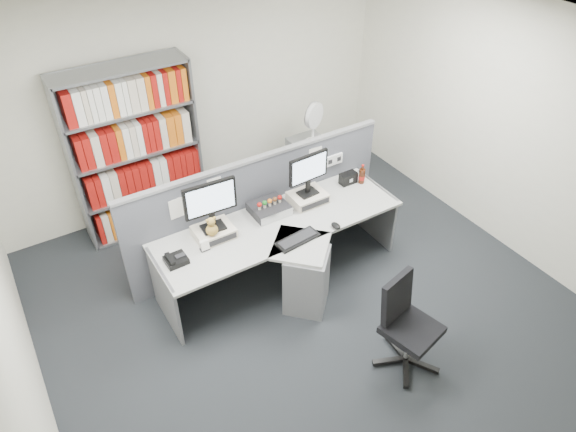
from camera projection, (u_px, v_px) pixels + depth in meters
ground at (322, 323)px, 5.21m from camera, size 5.50×5.50×0.00m
room_shell at (332, 172)px, 4.11m from camera, size 5.04×5.54×2.72m
partition at (259, 207)px, 5.65m from camera, size 3.00×0.08×1.27m
desk at (291, 255)px, 5.33m from camera, size 2.60×1.20×0.72m
monitor_riser_left at (214, 232)px, 5.12m from camera, size 0.38×0.31×0.10m
monitor_riser_right at (308, 197)px, 5.58m from camera, size 0.38×0.31×0.10m
monitor_left at (210, 202)px, 4.90m from camera, size 0.52×0.18×0.53m
monitor_right at (308, 171)px, 5.37m from camera, size 0.47×0.16×0.47m
desktop_pc at (269, 209)px, 5.42m from camera, size 0.37×0.33×0.10m
figurines at (270, 202)px, 5.35m from camera, size 0.29×0.05×0.09m
keyboard at (298, 239)px, 5.09m from camera, size 0.46×0.21×0.03m
mouse at (336, 226)px, 5.24m from camera, size 0.08×0.12×0.05m
desk_phone at (176, 260)px, 4.83m from camera, size 0.20×0.18×0.09m
desk_calendar at (204, 246)px, 4.96m from camera, size 0.09×0.07×0.11m
plush_toy at (212, 228)px, 4.96m from camera, size 0.12×0.12×0.20m
speaker at (348, 178)px, 5.84m from camera, size 0.19×0.11×0.13m
cola_bottle at (362, 176)px, 5.83m from camera, size 0.07×0.07×0.23m
shelving_unit at (136, 154)px, 5.87m from camera, size 1.41×0.40×2.00m
filing_cabinet at (312, 167)px, 6.83m from camera, size 0.45×0.61×0.70m
desk_fan at (314, 118)px, 6.40m from camera, size 0.32×0.21×0.56m
office_chair at (406, 322)px, 4.59m from camera, size 0.61×0.59×0.92m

